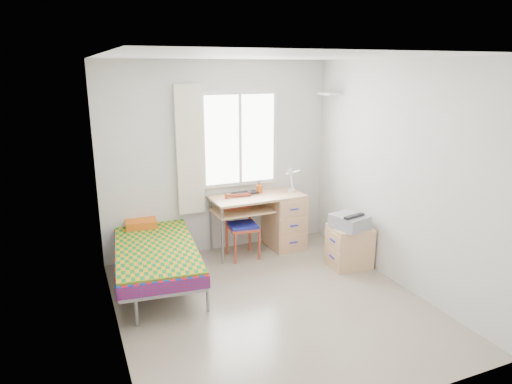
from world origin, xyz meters
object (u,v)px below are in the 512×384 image
at_px(bed, 154,248).
at_px(desk, 280,218).
at_px(chair, 242,221).
at_px(cabinet, 349,246).
at_px(printer, 349,221).

relative_size(bed, desk, 1.58).
bearing_deg(chair, desk, 13.76).
bearing_deg(bed, cabinet, -7.13).
relative_size(bed, cabinet, 3.78).
bearing_deg(chair, printer, -33.29).
xyz_separation_m(bed, chair, (1.24, 0.30, 0.08)).
bearing_deg(cabinet, chair, 149.36).
bearing_deg(bed, desk, 17.71).
xyz_separation_m(bed, printer, (2.35, -0.59, 0.22)).
xyz_separation_m(cabinet, printer, (-0.04, -0.04, 0.36)).
bearing_deg(chair, cabinet, -30.95).
relative_size(desk, cabinet, 2.40).
xyz_separation_m(chair, printer, (1.11, -0.89, 0.14)).
distance_m(bed, desk, 1.89).
distance_m(bed, chair, 1.28).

